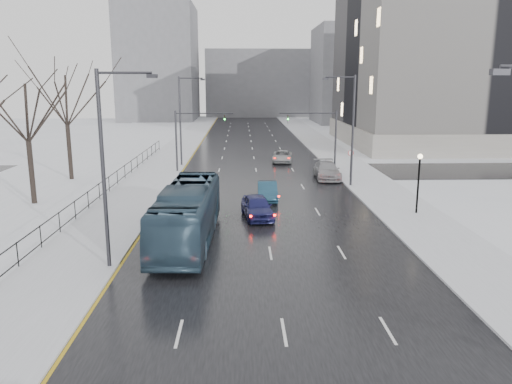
{
  "coord_description": "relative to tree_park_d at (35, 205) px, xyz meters",
  "views": [
    {
      "loc": [
        -1.59,
        -4.4,
        9.37
      ],
      "look_at": [
        -0.66,
        26.71,
        2.5
      ],
      "focal_mm": 35.0,
      "sensor_mm": 36.0,
      "label": 1
    }
  ],
  "objects": [
    {
      "name": "iron_fence",
      "position": [
        4.8,
        -4.0,
        0.91
      ],
      "size": [
        0.06,
        70.0,
        1.3
      ],
      "color": "black",
      "rests_on": "sidewalk_left"
    },
    {
      "name": "mast_signal_right",
      "position": [
        25.13,
        14.0,
        4.11
      ],
      "size": [
        6.1,
        0.33,
        6.5
      ],
      "color": "#2D2D33",
      "rests_on": "ground"
    },
    {
      "name": "sedan_right_near",
      "position": [
        18.3,
        0.88,
        0.77
      ],
      "size": [
        1.61,
        4.45,
        1.46
      ],
      "primitive_type": "imported",
      "rotation": [
        0.0,
        0.0,
        -0.02
      ],
      "color": "navy",
      "rests_on": "road"
    },
    {
      "name": "road",
      "position": [
        17.8,
        26.0,
        0.02
      ],
      "size": [
        16.0,
        150.0,
        0.04
      ],
      "primitive_type": "cube",
      "color": "black",
      "rests_on": "ground"
    },
    {
      "name": "streetlight_l_far",
      "position": [
        9.63,
        18.0,
        5.62
      ],
      "size": [
        2.95,
        0.25,
        10.0
      ],
      "color": "#2D2D33",
      "rests_on": "ground"
    },
    {
      "name": "mast_signal_left",
      "position": [
        10.47,
        14.0,
        4.11
      ],
      "size": [
        6.1,
        0.33,
        6.5
      ],
      "color": "#2D2D33",
      "rests_on": "ground"
    },
    {
      "name": "streetlight_r_mid",
      "position": [
        25.97,
        6.0,
        5.62
      ],
      "size": [
        2.95,
        0.25,
        10.0
      ],
      "color": "#2D2D33",
      "rests_on": "ground"
    },
    {
      "name": "sidewalk_left",
      "position": [
        7.3,
        26.0,
        0.08
      ],
      "size": [
        5.0,
        150.0,
        0.16
      ],
      "primitive_type": "cube",
      "color": "silver",
      "rests_on": "ground"
    },
    {
      "name": "cross_road",
      "position": [
        17.8,
        14.0,
        0.02
      ],
      "size": [
        130.0,
        10.0,
        0.04
      ],
      "primitive_type": "cube",
      "color": "black",
      "rests_on": "ground"
    },
    {
      "name": "civic_building",
      "position": [
        52.8,
        38.0,
        11.21
      ],
      "size": [
        41.0,
        31.0,
        24.8
      ],
      "color": "gray",
      "rests_on": "ground"
    },
    {
      "name": "sedan_center_near",
      "position": [
        17.3,
        -4.56,
        0.84
      ],
      "size": [
        2.5,
        4.91,
        1.6
      ],
      "primitive_type": "imported",
      "rotation": [
        0.0,
        0.0,
        0.13
      ],
      "color": "navy",
      "rests_on": "road"
    },
    {
      "name": "sidewalk_right",
      "position": [
        28.3,
        26.0,
        0.08
      ],
      "size": [
        5.0,
        150.0,
        0.16
      ],
      "primitive_type": "cube",
      "color": "silver",
      "rests_on": "ground"
    },
    {
      "name": "tree_park_d",
      "position": [
        0.0,
        0.0,
        0.0
      ],
      "size": [
        8.75,
        8.75,
        12.5
      ],
      "primitive_type": null,
      "color": "black",
      "rests_on": "ground"
    },
    {
      "name": "streetlight_l_near",
      "position": [
        9.63,
        -14.0,
        5.62
      ],
      "size": [
        2.95,
        0.25,
        10.0
      ],
      "color": "#2D2D33",
      "rests_on": "ground"
    },
    {
      "name": "tree_park_e",
      "position": [
        -0.4,
        10.0,
        0.0
      ],
      "size": [
        9.45,
        9.45,
        13.5
      ],
      "primitive_type": null,
      "color": "black",
      "rests_on": "ground"
    },
    {
      "name": "sedan_right_far",
      "position": [
        24.64,
        9.82,
        0.86
      ],
      "size": [
        2.42,
        5.73,
        1.65
      ],
      "primitive_type": "imported",
      "rotation": [
        0.0,
        0.0,
        -0.02
      ],
      "color": "#949498",
      "rests_on": "road"
    },
    {
      "name": "bus",
      "position": [
        13.0,
        -9.72,
        1.74
      ],
      "size": [
        3.29,
        12.33,
        3.41
      ],
      "primitive_type": "imported",
      "rotation": [
        0.0,
        0.0,
        -0.04
      ],
      "color": "#2F485B",
      "rests_on": "road"
    },
    {
      "name": "sedan_right_cross",
      "position": [
        21.1,
        20.41,
        0.72
      ],
      "size": [
        2.79,
        5.13,
        1.37
      ],
      "primitive_type": "imported",
      "rotation": [
        0.0,
        0.0,
        -0.11
      ],
      "color": "#A5A8AA",
      "rests_on": "road"
    },
    {
      "name": "no_uturn_sign",
      "position": [
        27.0,
        10.0,
        2.3
      ],
      "size": [
        0.6,
        0.06,
        2.7
      ],
      "color": "#2D2D33",
      "rests_on": "sidewalk_right"
    },
    {
      "name": "bldg_far_right",
      "position": [
        45.8,
        81.0,
        11.0
      ],
      "size": [
        24.0,
        20.0,
        22.0
      ],
      "primitive_type": "cube",
      "color": "slate",
      "rests_on": "ground"
    },
    {
      "name": "bldg_far_left",
      "position": [
        -4.2,
        91.0,
        14.0
      ],
      "size": [
        18.0,
        22.0,
        28.0
      ],
      "primitive_type": "cube",
      "color": "slate",
      "rests_on": "ground"
    },
    {
      "name": "bldg_far_center",
      "position": [
        21.8,
        106.0,
        9.0
      ],
      "size": [
        30.0,
        18.0,
        18.0
      ],
      "primitive_type": "cube",
      "color": "slate",
      "rests_on": "ground"
    },
    {
      "name": "lamppost_r_mid",
      "position": [
        28.8,
        -4.0,
        2.94
      ],
      "size": [
        0.36,
        0.36,
        4.28
      ],
      "color": "black",
      "rests_on": "sidewalk_right"
    },
    {
      "name": "park_strip",
      "position": [
        -2.2,
        26.0,
        0.06
      ],
      "size": [
        14.0,
        150.0,
        0.12
      ],
      "primitive_type": "cube",
      "color": "white",
      "rests_on": "ground"
    }
  ]
}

